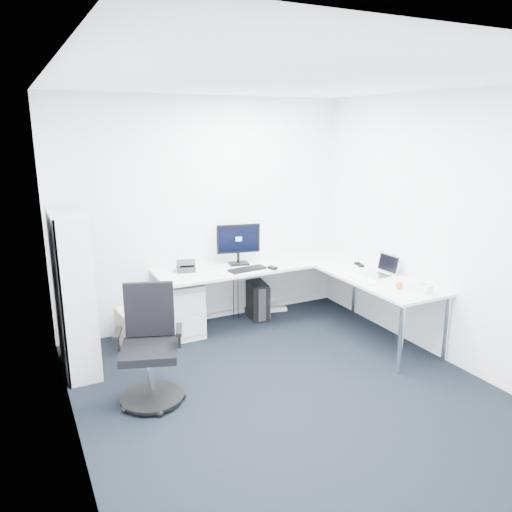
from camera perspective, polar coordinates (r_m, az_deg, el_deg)
name	(u,v)px	position (r m, az deg, el deg)	size (l,w,h in m)	color
ground	(293,397)	(4.66, 4.28, -15.82)	(4.20, 4.20, 0.00)	black
ceiling	(300,80)	(4.03, 5.05, 19.42)	(4.20, 4.20, 0.00)	white
wall_back	(206,213)	(6.00, -5.79, 4.89)	(3.60, 0.02, 2.70)	white
wall_left	(67,281)	(3.59, -20.84, -2.70)	(0.02, 4.20, 2.70)	white
wall_right	(453,232)	(5.28, 21.62, 2.59)	(0.02, 4.20, 2.70)	white
l_desk	(273,302)	(5.86, 1.98, -5.23)	(2.53, 1.42, 0.74)	silver
drawer_pedestal	(182,309)	(5.85, -8.51, -5.96)	(0.41, 0.51, 0.63)	silver
bookshelf	(74,293)	(5.15, -20.11, -3.98)	(0.31, 0.79, 1.59)	silver
task_chair	(149,348)	(4.45, -12.12, -10.22)	(0.58, 0.58, 1.03)	black
black_pc_tower	(256,299)	(6.35, -0.01, -4.93)	(0.21, 0.47, 0.46)	black
beige_pc_tower	(129,329)	(5.70, -14.29, -8.05)	(0.19, 0.43, 0.41)	beige
power_strip	(272,310)	(6.57, 1.86, -6.18)	(0.39, 0.07, 0.04)	white
monitor	(239,244)	(5.96, -2.00, 1.38)	(0.53, 0.17, 0.50)	black
black_keyboard	(247,269)	(5.78, -1.01, -1.52)	(0.45, 0.16, 0.02)	black
mouse	(273,268)	(5.82, 1.92, -1.36)	(0.06, 0.11, 0.03)	black
desk_phone	(186,265)	(5.79, -8.04, -1.00)	(0.21, 0.21, 0.14)	#27272A
laptop	(376,266)	(5.70, 13.55, -1.10)	(0.32, 0.31, 0.22)	silver
white_keyboard	(360,279)	(5.56, 11.81, -2.54)	(0.13, 0.46, 0.02)	white
headphones	(359,264)	(6.09, 11.71, -0.86)	(0.11, 0.17, 0.05)	black
orange_fruit	(399,285)	(5.32, 16.05, -3.25)	(0.07, 0.07, 0.07)	orange
tissue_box	(420,288)	(5.29, 18.19, -3.48)	(0.12, 0.24, 0.08)	white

